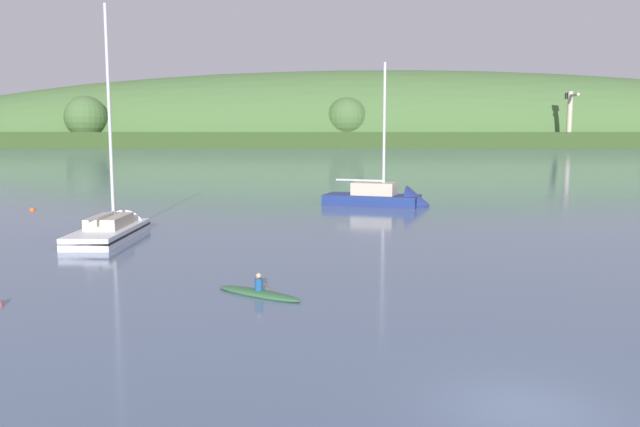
{
  "coord_description": "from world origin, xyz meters",
  "views": [
    {
      "loc": [
        -4.25,
        -14.79,
        6.56
      ],
      "look_at": [
        -6.1,
        28.6,
        0.95
      ],
      "focal_mm": 36.46,
      "sensor_mm": 36.0,
      "label": 1
    }
  ],
  "objects_px": {
    "dockside_crane": "(569,122)",
    "mooring_buoy_off_fishing_boat": "(32,210)",
    "sailboat_near_mooring": "(385,201)",
    "sailboat_midwater_white": "(115,232)",
    "canoe_with_paddler": "(259,293)"
  },
  "relations": [
    {
      "from": "dockside_crane",
      "to": "canoe_with_paddler",
      "type": "height_order",
      "value": "dockside_crane"
    },
    {
      "from": "sailboat_midwater_white",
      "to": "sailboat_near_mooring",
      "type": "bearing_deg",
      "value": -47.45
    },
    {
      "from": "sailboat_near_mooring",
      "to": "canoe_with_paddler",
      "type": "distance_m",
      "value": 32.19
    },
    {
      "from": "sailboat_midwater_white",
      "to": "mooring_buoy_off_fishing_boat",
      "type": "distance_m",
      "value": 17.16
    },
    {
      "from": "sailboat_near_mooring",
      "to": "mooring_buoy_off_fishing_boat",
      "type": "bearing_deg",
      "value": -155.0
    },
    {
      "from": "dockside_crane",
      "to": "sailboat_near_mooring",
      "type": "relative_size",
      "value": 1.46
    },
    {
      "from": "sailboat_midwater_white",
      "to": "canoe_with_paddler",
      "type": "relative_size",
      "value": 3.89
    },
    {
      "from": "dockside_crane",
      "to": "mooring_buoy_off_fishing_boat",
      "type": "relative_size",
      "value": 36.99
    },
    {
      "from": "sailboat_midwater_white",
      "to": "canoe_with_paddler",
      "type": "distance_m",
      "value": 17.83
    },
    {
      "from": "dockside_crane",
      "to": "sailboat_midwater_white",
      "type": "distance_m",
      "value": 219.14
    },
    {
      "from": "sailboat_near_mooring",
      "to": "sailboat_midwater_white",
      "type": "bearing_deg",
      "value": -119.59
    },
    {
      "from": "sailboat_midwater_white",
      "to": "canoe_with_paddler",
      "type": "height_order",
      "value": "sailboat_midwater_white"
    },
    {
      "from": "dockside_crane",
      "to": "canoe_with_paddler",
      "type": "relative_size",
      "value": 5.11
    },
    {
      "from": "sailboat_midwater_white",
      "to": "canoe_with_paddler",
      "type": "xyz_separation_m",
      "value": [
        10.92,
        -14.09,
        -0.15
      ]
    },
    {
      "from": "sailboat_midwater_white",
      "to": "dockside_crane",
      "type": "bearing_deg",
      "value": -27.15
    }
  ]
}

